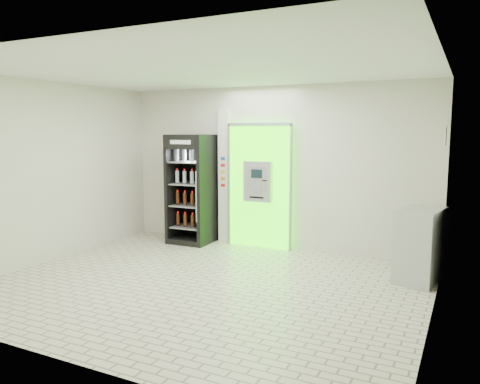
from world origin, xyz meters
The scene contains 7 objects.
ground centered at (0.00, 0.00, 0.00)m, with size 6.00×6.00×0.00m, color beige.
room_shell centered at (0.00, 0.00, 1.84)m, with size 6.00×6.00×6.00m.
atm_assembly centered at (-0.20, 2.41, 1.17)m, with size 1.30×0.24×2.33m.
pillar centered at (-0.98, 2.45, 1.30)m, with size 0.22×0.11×2.60m.
beverage_cooler centered at (-1.54, 2.15, 1.01)m, with size 0.81×0.76×2.11m.
steel_cabinet centered at (2.72, 1.55, 0.54)m, with size 0.69×0.89×1.07m.
exit_sign centered at (2.99, 1.40, 2.12)m, with size 0.02×0.22×0.26m.
Camera 1 is at (3.33, -5.53, 2.19)m, focal length 35.00 mm.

